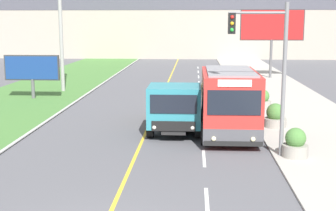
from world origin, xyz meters
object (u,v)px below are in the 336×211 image
(planter_round_second, at_px, (275,117))
(car_distant, at_px, (213,81))
(city_bus, at_px, (229,104))
(planter_round_third, at_px, (263,100))
(planter_round_near, at_px, (295,144))
(billboard_large, at_px, (272,27))
(dump_truck, at_px, (175,107))
(billboard_small, at_px, (32,69))
(utility_pole_far, at_px, (60,13))
(traffic_light_mast, at_px, (268,61))

(planter_round_second, bearing_deg, car_distant, 100.93)
(city_bus, relative_size, planter_round_third, 4.72)
(planter_round_near, bearing_deg, billboard_large, 83.13)
(dump_truck, distance_m, billboard_small, 14.04)
(utility_pole_far, xyz_separation_m, planter_round_near, (14.12, -17.28, -5.36))
(planter_round_near, bearing_deg, dump_truck, 139.26)
(city_bus, xyz_separation_m, planter_round_near, (2.36, -3.36, -1.00))
(billboard_large, bearing_deg, traffic_light_mast, -99.37)
(utility_pole_far, distance_m, billboard_large, 19.68)
(planter_round_third, bearing_deg, planter_round_second, -91.31)
(traffic_light_mast, bearing_deg, planter_round_third, 82.48)
(car_distant, height_order, planter_round_near, car_distant)
(planter_round_near, xyz_separation_m, planter_round_third, (0.23, 10.63, -0.02))
(traffic_light_mast, xyz_separation_m, billboard_small, (-14.08, 13.50, -1.75))
(city_bus, bearing_deg, utility_pole_far, 130.18)
(city_bus, relative_size, utility_pole_far, 0.45)
(city_bus, xyz_separation_m, utility_pole_far, (-11.76, 13.92, 4.36))
(car_distant, bearing_deg, planter_round_third, -71.47)
(utility_pole_far, bearing_deg, traffic_light_mast, -52.83)
(traffic_light_mast, height_order, planter_round_third, traffic_light_mast)
(city_bus, relative_size, car_distant, 1.24)
(billboard_small, bearing_deg, planter_round_near, -41.93)
(dump_truck, xyz_separation_m, planter_round_second, (5.00, 1.10, -0.63))
(car_distant, height_order, planter_round_second, car_distant)
(billboard_large, bearing_deg, city_bus, -103.47)
(dump_truck, bearing_deg, planter_round_third, 51.44)
(dump_truck, xyz_separation_m, billboard_small, (-10.34, 9.47, 0.86))
(dump_truck, height_order, planter_round_second, dump_truck)
(planter_round_near, bearing_deg, city_bus, 125.14)
(car_distant, xyz_separation_m, billboard_small, (-12.74, -5.05, 1.41))
(traffic_light_mast, height_order, planter_round_near, traffic_light_mast)
(car_distant, distance_m, planter_round_second, 13.66)
(planter_round_second, distance_m, planter_round_third, 5.32)
(billboard_small, height_order, planter_round_second, billboard_small)
(billboard_small, xyz_separation_m, planter_round_second, (15.33, -8.36, -1.50))
(utility_pole_far, xyz_separation_m, traffic_light_mast, (12.96, -17.10, -2.10))
(dump_truck, height_order, billboard_small, billboard_small)
(dump_truck, distance_m, billboard_large, 24.04)
(planter_round_near, distance_m, planter_round_second, 5.32)
(city_bus, distance_m, planter_round_second, 3.30)
(billboard_small, relative_size, planter_round_third, 3.38)
(utility_pole_far, bearing_deg, car_distant, 7.08)
(traffic_light_mast, relative_size, planter_round_second, 5.04)
(city_bus, bearing_deg, planter_round_third, 70.43)
(billboard_small, xyz_separation_m, planter_round_third, (15.46, -3.05, -1.52))
(city_bus, relative_size, billboard_large, 0.83)
(traffic_light_mast, bearing_deg, planter_round_second, 76.23)
(billboard_large, xyz_separation_m, billboard_small, (-18.43, -12.89, -2.74))
(car_distant, distance_m, utility_pole_far, 12.85)
(planter_round_third, bearing_deg, billboard_small, 168.85)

